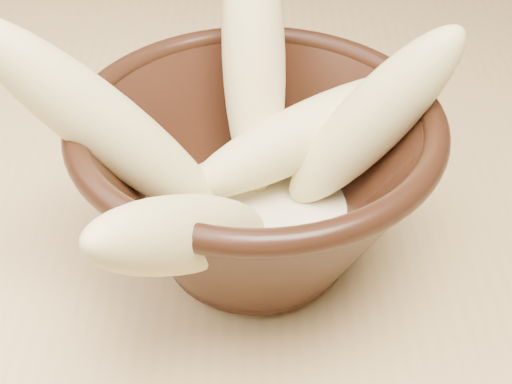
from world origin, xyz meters
The scene contains 8 objects.
table centered at (0.00, 0.00, 0.67)m, with size 1.20×0.80×0.75m.
bowl centered at (0.06, -0.12, 0.82)m, with size 0.22×0.22×0.12m.
milk_puddle centered at (0.06, -0.12, 0.79)m, with size 0.12×0.12×0.02m, color beige.
banana_upright centered at (0.06, -0.06, 0.87)m, with size 0.04×0.04×0.18m, color #DCCD82.
banana_left centered at (-0.02, -0.14, 0.86)m, with size 0.04×0.04×0.18m, color #DCCD82.
banana_right centered at (0.13, -0.11, 0.85)m, with size 0.04×0.04×0.15m, color #DCCD82.
banana_across centered at (0.10, -0.09, 0.83)m, with size 0.04×0.04×0.17m, color #DCCD82.
banana_front centered at (0.03, -0.20, 0.84)m, with size 0.04×0.04×0.17m, color #DCCD82.
Camera 1 is at (0.07, -0.46, 1.09)m, focal length 50.00 mm.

